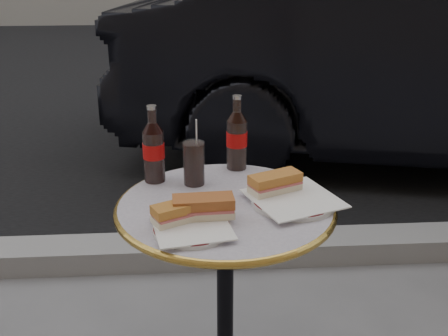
{
  "coord_description": "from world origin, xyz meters",
  "views": [
    {
      "loc": [
        -0.1,
        -1.42,
        1.42
      ],
      "look_at": [
        0.0,
        0.05,
        0.82
      ],
      "focal_mm": 45.0,
      "sensor_mm": 36.0,
      "label": 1
    }
  ],
  "objects": [
    {
      "name": "sandwich_right",
      "position": [
        0.15,
        0.04,
        0.77
      ],
      "size": [
        0.17,
        0.13,
        0.05
      ],
      "primitive_type": "cube",
      "rotation": [
        0.0,
        0.0,
        0.42
      ],
      "color": "#B76F2E",
      "rests_on": "plate_right"
    },
    {
      "name": "sandwich_left_b",
      "position": [
        -0.06,
        -0.1,
        0.77
      ],
      "size": [
        0.16,
        0.08,
        0.06
      ],
      "primitive_type": "cube",
      "rotation": [
        0.0,
        0.0,
        0.06
      ],
      "color": "#A25629",
      "rests_on": "plate_left"
    },
    {
      "name": "bistro_table",
      "position": [
        0.0,
        0.0,
        0.37
      ],
      "size": [
        0.62,
        0.62,
        0.73
      ],
      "primitive_type": null,
      "color": "#BAB2C4",
      "rests_on": "ground"
    },
    {
      "name": "curb",
      "position": [
        0.0,
        0.9,
        0.05
      ],
      "size": [
        40.0,
        0.2,
        0.12
      ],
      "primitive_type": "cube",
      "color": "gray",
      "rests_on": "ground"
    },
    {
      "name": "plate_left",
      "position": [
        -0.1,
        -0.15,
        0.74
      ],
      "size": [
        0.2,
        0.2,
        0.01
      ],
      "primitive_type": "cylinder",
      "rotation": [
        0.0,
        0.0,
        0.01
      ],
      "color": "silver",
      "rests_on": "bistro_table"
    },
    {
      "name": "cola_glass",
      "position": [
        -0.08,
        0.14,
        0.8
      ],
      "size": [
        0.08,
        0.08,
        0.13
      ],
      "primitive_type": "cylinder",
      "rotation": [
        0.0,
        0.0,
        -0.29
      ],
      "color": "black",
      "rests_on": "bistro_table"
    },
    {
      "name": "asphalt_road",
      "position": [
        0.0,
        5.0,
        0.0
      ],
      "size": [
        40.0,
        8.0,
        0.0
      ],
      "primitive_type": "cube",
      "color": "black",
      "rests_on": "ground"
    },
    {
      "name": "cola_bottle_left",
      "position": [
        -0.2,
        0.18,
        0.85
      ],
      "size": [
        0.07,
        0.07,
        0.24
      ],
      "primitive_type": null,
      "rotation": [
        0.0,
        0.0,
        -0.01
      ],
      "color": "black",
      "rests_on": "bistro_table"
    },
    {
      "name": "cola_bottle_right",
      "position": [
        0.06,
        0.26,
        0.85
      ],
      "size": [
        0.08,
        0.08,
        0.24
      ],
      "primitive_type": null,
      "rotation": [
        0.0,
        0.0,
        0.18
      ],
      "color": "black",
      "rests_on": "bistro_table"
    },
    {
      "name": "plate_right",
      "position": [
        0.19,
        -0.01,
        0.74
      ],
      "size": [
        0.28,
        0.28,
        0.01
      ],
      "primitive_type": "cylinder",
      "rotation": [
        0.0,
        0.0,
        0.19
      ],
      "color": "silver",
      "rests_on": "bistro_table"
    },
    {
      "name": "sandwich_left_a",
      "position": [
        -0.13,
        -0.12,
        0.77
      ],
      "size": [
        0.15,
        0.12,
        0.05
      ],
      "primitive_type": "cube",
      "rotation": [
        0.0,
        0.0,
        0.47
      ],
      "color": "#B7722E",
      "rests_on": "plate_left"
    }
  ]
}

